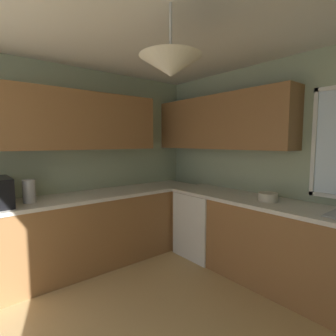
{
  "coord_description": "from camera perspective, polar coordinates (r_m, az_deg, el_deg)",
  "views": [
    {
      "loc": [
        1.45,
        -1.2,
        1.54
      ],
      "look_at": [
        -0.76,
        0.59,
        1.26
      ],
      "focal_mm": 28.01,
      "sensor_mm": 36.0,
      "label": 1
    }
  ],
  "objects": [
    {
      "name": "room_shell",
      "position": [
        2.48,
        3.65,
        9.58
      ],
      "size": [
        3.97,
        3.58,
        2.55
      ],
      "color": "#9EAD8E",
      "rests_on": "ground_plane"
    },
    {
      "name": "counter_run_left",
      "position": [
        3.46,
        -17.26,
        -12.93
      ],
      "size": [
        0.65,
        3.19,
        0.9
      ],
      "color": "olive",
      "rests_on": "ground_plane"
    },
    {
      "name": "counter_run_back",
      "position": [
        3.09,
        24.81,
        -15.5
      ],
      "size": [
        3.06,
        0.65,
        0.9
      ],
      "color": "olive",
      "rests_on": "ground_plane"
    },
    {
      "name": "dishwasher",
      "position": [
        3.7,
        7.8,
        -11.89
      ],
      "size": [
        0.6,
        0.6,
        0.86
      ],
      "primitive_type": "cube",
      "color": "white",
      "rests_on": "ground_plane"
    },
    {
      "name": "kettle",
      "position": [
        3.14,
        -27.99,
        -4.49
      ],
      "size": [
        0.13,
        0.13,
        0.25
      ],
      "primitive_type": "cylinder",
      "color": "#B7B7BC",
      "rests_on": "counter_run_left"
    },
    {
      "name": "bowl",
      "position": [
        3.07,
        20.93,
        -5.9
      ],
      "size": [
        0.21,
        0.21,
        0.09
      ],
      "primitive_type": "cylinder",
      "color": "beige",
      "rests_on": "counter_run_back"
    }
  ]
}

